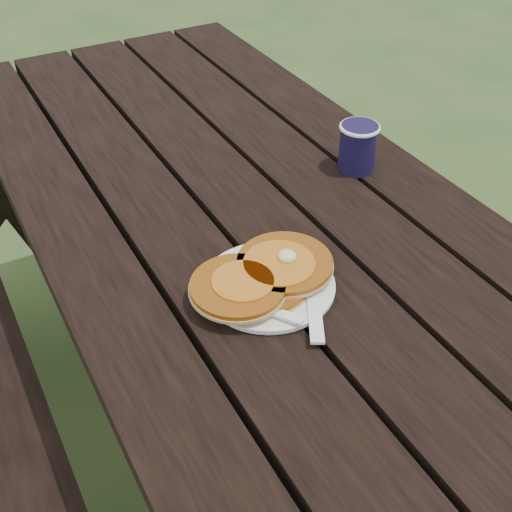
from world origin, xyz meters
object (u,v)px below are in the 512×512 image
pancake_stack (263,276)px  picnic_table (253,352)px  coffee_cup (358,144)px  plate (268,286)px

pancake_stack → picnic_table: bearing=65.9°
pancake_stack → coffee_cup: (0.33, 0.22, 0.03)m
pancake_stack → coffee_cup: bearing=33.3°
pancake_stack → coffee_cup: coffee_cup is taller
picnic_table → coffee_cup: size_ratio=19.08×
picnic_table → plate: (-0.08, -0.20, 0.39)m
plate → coffee_cup: coffee_cup is taller
picnic_table → pancake_stack: (-0.09, -0.20, 0.41)m
picnic_table → pancake_stack: size_ratio=7.67×
coffee_cup → picnic_table: bearing=-175.5°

